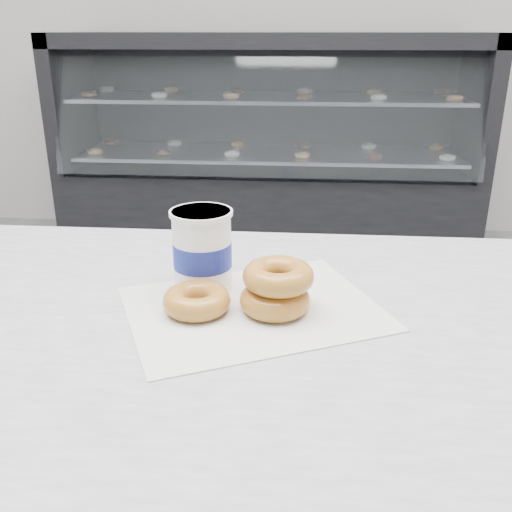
% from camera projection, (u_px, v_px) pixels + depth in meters
% --- Properties ---
extents(ground, '(5.00, 5.00, 0.00)m').
position_uv_depth(ground, '(222.00, 499.00, 1.65)').
color(ground, gray).
rests_on(ground, ground).
extents(display_case, '(2.40, 0.74, 1.25)m').
position_uv_depth(display_case, '(269.00, 167.00, 3.43)').
color(display_case, black).
rests_on(display_case, ground).
extents(wax_paper, '(0.42, 0.38, 0.00)m').
position_uv_depth(wax_paper, '(253.00, 309.00, 0.80)').
color(wax_paper, silver).
rests_on(wax_paper, counter).
extents(donut_single, '(0.11, 0.11, 0.03)m').
position_uv_depth(donut_single, '(197.00, 300.00, 0.78)').
color(donut_single, '#B88F32').
rests_on(donut_single, wax_paper).
extents(donut_stack, '(0.14, 0.14, 0.07)m').
position_uv_depth(donut_stack, '(277.00, 288.00, 0.78)').
color(donut_stack, '#B88F32').
rests_on(donut_stack, wax_paper).
extents(coffee_cup, '(0.10, 0.10, 0.12)m').
position_uv_depth(coffee_cup, '(202.00, 250.00, 0.84)').
color(coffee_cup, white).
rests_on(coffee_cup, counter).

